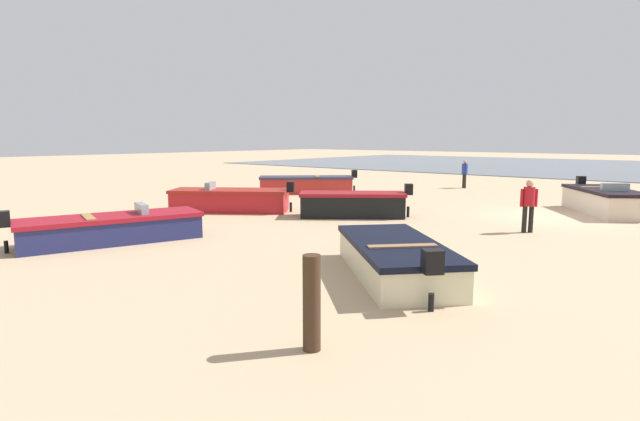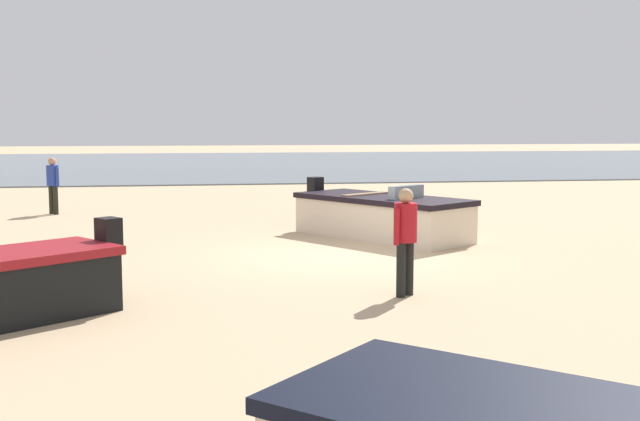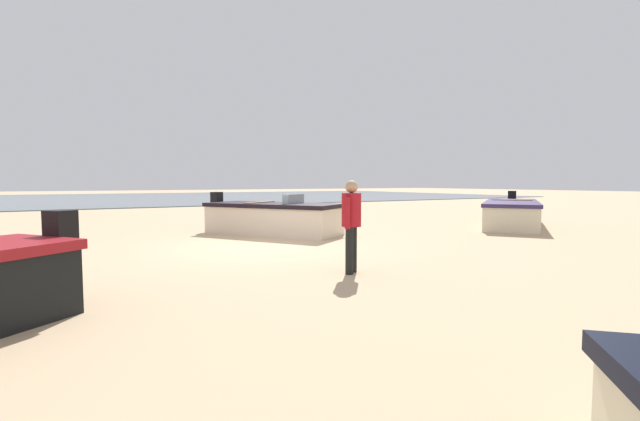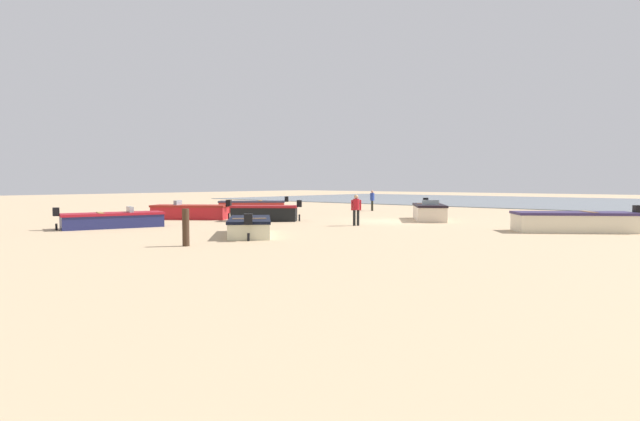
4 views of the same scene
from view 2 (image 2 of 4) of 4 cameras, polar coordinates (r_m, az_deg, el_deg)
ground_plane at (r=15.23m, az=1.71°, el=-3.31°), size 160.00×160.00×0.00m
tidal_water at (r=50.89m, az=-5.94°, el=3.49°), size 80.00×36.00×0.06m
boat_cream_1 at (r=17.55m, az=4.55°, el=-0.43°), size 3.72×4.41×1.27m
beach_walker_foreground at (r=11.56m, az=6.31°, el=-1.66°), size 0.48×0.48×1.62m
beach_walker_distant at (r=23.30m, az=-19.08°, el=2.07°), size 0.48×0.48×1.62m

